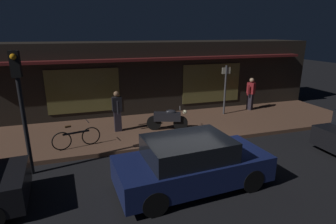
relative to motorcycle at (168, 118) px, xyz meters
The scene contains 10 objects.
ground_plane 2.56m from the motorcycle, 90.53° to the right, with size 60.00×60.00×0.00m, color black.
sidewalk_slab 0.78m from the motorcycle, 92.48° to the left, with size 18.00×4.00×0.15m, color brown.
storefront_building 4.08m from the motorcycle, 90.33° to the left, with size 18.00×3.30×3.60m.
motorcycle is the anchor object (origin of this frame).
bicycle_parked 3.67m from the motorcycle, 168.69° to the right, with size 1.63×0.49×0.91m.
person_photographer 2.09m from the motorcycle, 165.83° to the left, with size 0.39×0.61×1.67m.
person_bystander 5.29m from the motorcycle, 18.23° to the left, with size 0.59×0.44×1.67m.
sign_post 3.70m from the motorcycle, 22.07° to the left, with size 0.44×0.09×2.40m.
traffic_light_pole 5.57m from the motorcycle, 157.89° to the right, with size 0.24×0.33×3.60m.
parked_car_far 4.10m from the motorcycle, 98.83° to the right, with size 4.22×2.05×1.42m.
Camera 1 is at (-3.15, -7.59, 4.06)m, focal length 28.79 mm.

